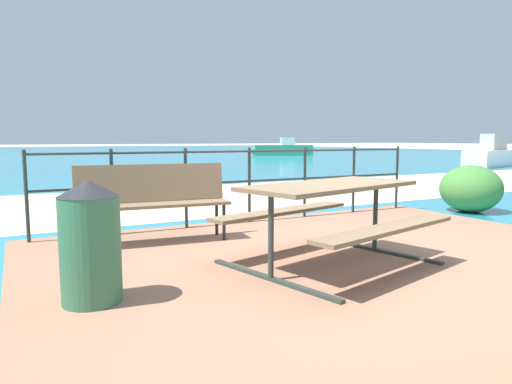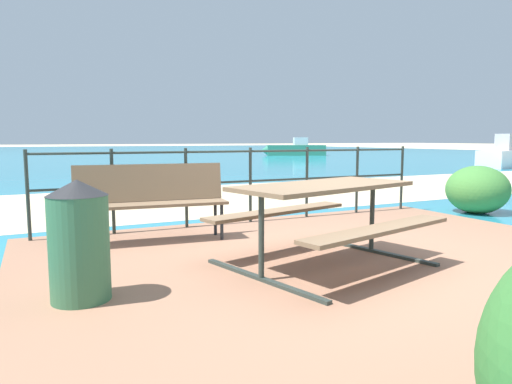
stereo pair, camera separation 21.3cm
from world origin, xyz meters
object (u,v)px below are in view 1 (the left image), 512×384
at_px(picnic_table, 330,203).
at_px(park_bench, 153,195).
at_px(boat_near, 282,149).
at_px(boat_mid, 497,156).
at_px(trash_bin, 90,242).

distance_m(picnic_table, park_bench, 2.18).
height_order(boat_near, boat_mid, boat_mid).
bearing_deg(park_bench, picnic_table, -49.19).
distance_m(trash_bin, boat_mid, 22.22).
height_order(trash_bin, boat_near, boat_near).
xyz_separation_m(trash_bin, boat_near, (18.26, 27.44, -0.03)).
height_order(picnic_table, boat_mid, boat_mid).
relative_size(picnic_table, trash_bin, 2.33).
distance_m(park_bench, boat_near, 30.93).
distance_m(park_bench, trash_bin, 2.05).
bearing_deg(trash_bin, picnic_table, 0.56).
height_order(trash_bin, boat_mid, boat_mid).
bearing_deg(boat_mid, park_bench, -168.62).
xyz_separation_m(picnic_table, boat_mid, (17.50, 10.22, -0.16)).
distance_m(picnic_table, boat_mid, 20.27).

